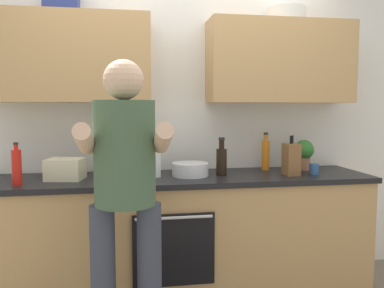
# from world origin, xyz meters

# --- Properties ---
(back_wall_unit) EXTENTS (4.00, 0.38, 2.50)m
(back_wall_unit) POSITION_xyz_m (-0.00, 0.27, 1.50)
(back_wall_unit) COLOR silver
(back_wall_unit) RESTS_ON ground
(counter) EXTENTS (2.84, 0.67, 0.90)m
(counter) POSITION_xyz_m (-0.00, -0.00, 0.45)
(counter) COLOR tan
(counter) RESTS_ON ground
(person_standing) EXTENTS (0.49, 0.45, 1.67)m
(person_standing) POSITION_xyz_m (-0.43, -0.70, 0.99)
(person_standing) COLOR #383D4C
(person_standing) RESTS_ON ground
(bottle_soda) EXTENTS (0.07, 0.07, 0.32)m
(bottle_soda) POSITION_xyz_m (-0.40, -0.17, 1.03)
(bottle_soda) COLOR #198C33
(bottle_soda) RESTS_ON counter
(bottle_soy) EXTENTS (0.08, 0.08, 0.29)m
(bottle_soy) POSITION_xyz_m (0.29, -0.02, 1.02)
(bottle_soy) COLOR black
(bottle_soy) RESTS_ON counter
(bottle_hotsauce) EXTENTS (0.06, 0.06, 0.28)m
(bottle_hotsauce) POSITION_xyz_m (-1.14, -0.14, 1.02)
(bottle_hotsauce) COLOR red
(bottle_hotsauce) RESTS_ON counter
(bottle_oil) EXTENTS (0.07, 0.07, 0.20)m
(bottle_oil) POSITION_xyz_m (-0.59, 0.03, 0.98)
(bottle_oil) COLOR olive
(bottle_oil) RESTS_ON counter
(bottle_juice) EXTENTS (0.06, 0.06, 0.31)m
(bottle_juice) POSITION_xyz_m (0.71, 0.18, 1.03)
(bottle_juice) COLOR orange
(bottle_juice) RESTS_ON counter
(cup_tea) EXTENTS (0.07, 0.07, 0.08)m
(cup_tea) POSITION_xyz_m (1.01, -0.08, 0.94)
(cup_tea) COLOR #33598C
(cup_tea) RESTS_ON counter
(mixing_bowl) EXTENTS (0.27, 0.27, 0.10)m
(mixing_bowl) POSITION_xyz_m (0.05, 0.00, 0.95)
(mixing_bowl) COLOR silver
(mixing_bowl) RESTS_ON counter
(knife_block) EXTENTS (0.10, 0.14, 0.30)m
(knife_block) POSITION_xyz_m (0.82, -0.08, 1.02)
(knife_block) COLOR brown
(knife_block) RESTS_ON counter
(potted_herb) EXTENTS (0.16, 0.16, 0.25)m
(potted_herb) POSITION_xyz_m (1.02, 0.14, 1.04)
(potted_herb) COLOR #9E6647
(potted_herb) RESTS_ON counter
(grocery_bag_rice) EXTENTS (0.29, 0.25, 0.15)m
(grocery_bag_rice) POSITION_xyz_m (-0.85, -0.00, 0.98)
(grocery_bag_rice) COLOR beige
(grocery_bag_rice) RESTS_ON counter
(grocery_bag_produce) EXTENTS (0.25, 0.26, 0.22)m
(grocery_bag_produce) POSITION_xyz_m (-0.30, 0.05, 1.01)
(grocery_bag_produce) COLOR silver
(grocery_bag_produce) RESTS_ON counter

